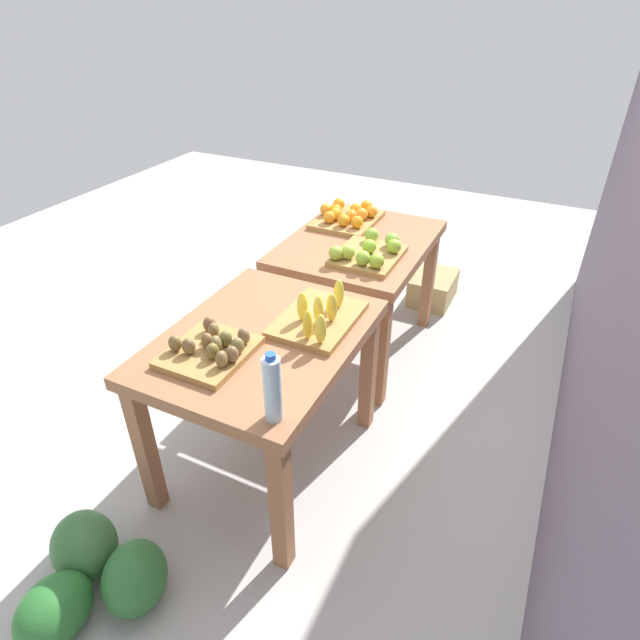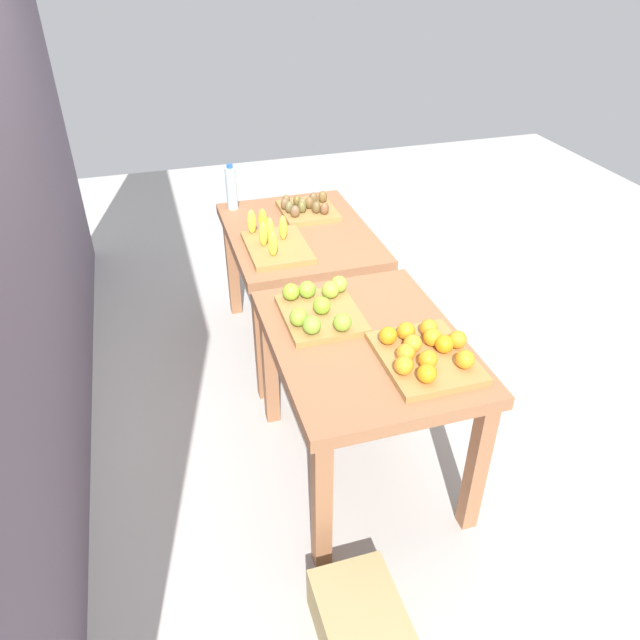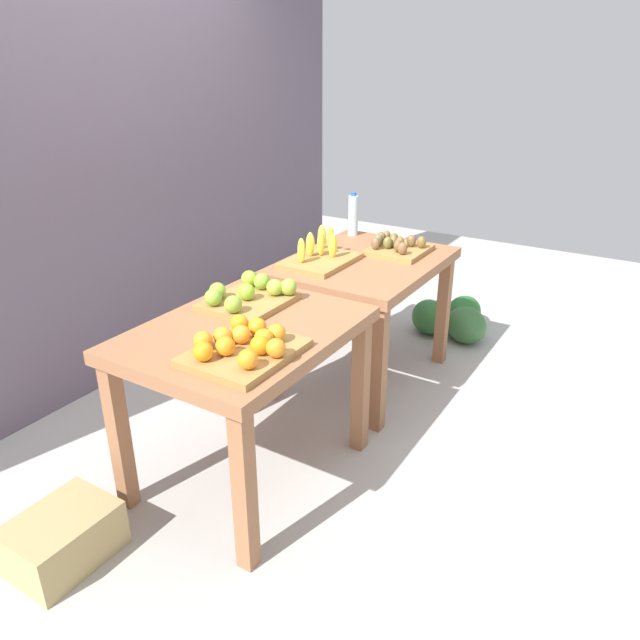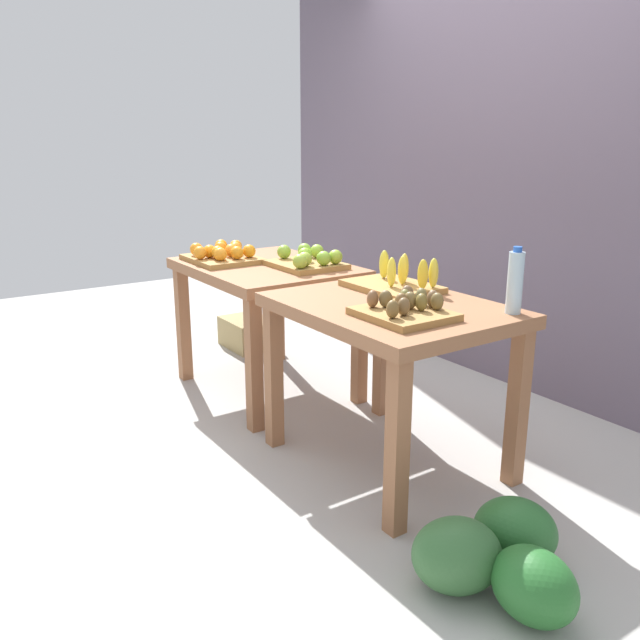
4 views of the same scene
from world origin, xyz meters
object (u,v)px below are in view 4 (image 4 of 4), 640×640
(apple_bin, at_px, (308,260))
(banana_crate, at_px, (396,282))
(orange_bin, at_px, (223,254))
(water_bottle, at_px, (515,282))
(display_table_right, at_px, (390,328))
(display_table_left, at_px, (266,283))
(watermelon_pile, at_px, (499,556))
(kiwi_bin, at_px, (405,309))
(cardboard_produce_box, at_px, (248,333))

(apple_bin, distance_m, banana_crate, 0.71)
(orange_bin, xyz_separation_m, apple_bin, (0.43, 0.31, -0.00))
(banana_crate, xyz_separation_m, water_bottle, (0.60, 0.12, 0.09))
(display_table_right, xyz_separation_m, banana_crate, (-0.19, 0.19, 0.16))
(display_table_left, xyz_separation_m, apple_bin, (0.22, 0.14, 0.16))
(watermelon_pile, bearing_deg, water_bottle, 130.49)
(display_table_right, distance_m, banana_crate, 0.31)
(display_table_right, relative_size, watermelon_pile, 1.58)
(display_table_left, height_order, kiwi_bin, kiwi_bin)
(display_table_left, height_order, orange_bin, orange_bin)
(display_table_left, height_order, watermelon_pile, display_table_left)
(watermelon_pile, height_order, cardboard_produce_box, watermelon_pile)
(water_bottle, distance_m, watermelon_pile, 1.09)
(apple_bin, distance_m, watermelon_pile, 1.98)
(orange_bin, relative_size, kiwi_bin, 1.22)
(orange_bin, xyz_separation_m, kiwi_bin, (1.54, 0.07, -0.01))
(display_table_right, distance_m, apple_bin, 0.92)
(display_table_left, xyz_separation_m, watermelon_pile, (2.03, -0.26, -0.54))
(kiwi_bin, bearing_deg, apple_bin, 167.36)
(orange_bin, bearing_deg, watermelon_pile, -2.43)
(water_bottle, xyz_separation_m, watermelon_pile, (0.49, -0.57, -0.78))
(kiwi_bin, bearing_deg, water_bottle, 63.50)
(display_table_right, relative_size, orange_bin, 2.36)
(watermelon_pile, bearing_deg, display_table_left, 172.55)
(orange_bin, relative_size, cardboard_produce_box, 1.10)
(kiwi_bin, distance_m, water_bottle, 0.47)
(banana_crate, height_order, cardboard_produce_box, banana_crate)
(banana_crate, height_order, water_bottle, water_bottle)
(apple_bin, xyz_separation_m, banana_crate, (0.71, 0.04, -0.00))
(display_table_left, bearing_deg, watermelon_pile, -7.45)
(display_table_right, bearing_deg, cardboard_produce_box, 171.21)
(water_bottle, xyz_separation_m, cardboard_produce_box, (-2.36, -0.01, -0.80))
(apple_bin, xyz_separation_m, water_bottle, (1.32, 0.16, 0.09))
(display_table_right, bearing_deg, kiwi_bin, -26.13)
(banana_crate, distance_m, kiwi_bin, 0.49)
(kiwi_bin, distance_m, cardboard_produce_box, 2.30)
(display_table_right, height_order, orange_bin, orange_bin)
(orange_bin, bearing_deg, water_bottle, 15.27)
(orange_bin, relative_size, apple_bin, 1.09)
(kiwi_bin, xyz_separation_m, watermelon_pile, (0.69, -0.16, -0.69))
(orange_bin, bearing_deg, apple_bin, 35.98)
(display_table_left, relative_size, kiwi_bin, 2.89)
(apple_bin, bearing_deg, watermelon_pile, -12.78)
(display_table_left, xyz_separation_m, banana_crate, (0.93, 0.19, 0.16))
(apple_bin, bearing_deg, display_table_left, -146.85)
(orange_bin, xyz_separation_m, water_bottle, (1.75, 0.48, 0.09))
(display_table_right, xyz_separation_m, apple_bin, (-0.90, 0.14, 0.16))
(orange_bin, distance_m, watermelon_pile, 2.35)
(banana_crate, xyz_separation_m, kiwi_bin, (0.40, -0.29, -0.00))
(display_table_right, height_order, water_bottle, water_bottle)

